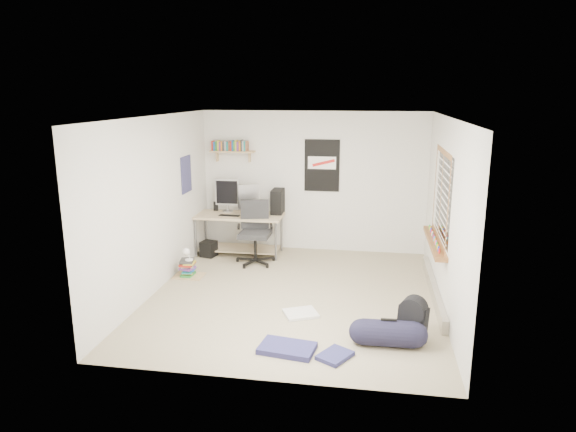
% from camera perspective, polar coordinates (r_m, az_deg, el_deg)
% --- Properties ---
extents(floor, '(4.00, 4.50, 0.01)m').
position_cam_1_polar(floor, '(7.40, 0.71, -8.81)').
color(floor, gray).
rests_on(floor, ground).
extents(ceiling, '(4.00, 4.50, 0.01)m').
position_cam_1_polar(ceiling, '(6.84, 0.77, 11.01)').
color(ceiling, white).
rests_on(ceiling, ground).
extents(back_wall, '(4.00, 0.01, 2.50)m').
position_cam_1_polar(back_wall, '(9.21, 2.85, 3.81)').
color(back_wall, silver).
rests_on(back_wall, ground).
extents(left_wall, '(0.01, 4.50, 2.50)m').
position_cam_1_polar(left_wall, '(7.57, -14.45, 1.24)').
color(left_wall, silver).
rests_on(left_wall, ground).
extents(right_wall, '(0.01, 4.50, 2.50)m').
position_cam_1_polar(right_wall, '(7.01, 17.17, 0.08)').
color(right_wall, silver).
rests_on(right_wall, ground).
extents(desk, '(1.56, 0.71, 0.70)m').
position_cam_1_polar(desk, '(9.14, -5.43, -2.00)').
color(desk, tan).
rests_on(desk, floor).
extents(monitor_left, '(0.43, 0.12, 0.47)m').
position_cam_1_polar(monitor_left, '(9.28, -6.75, 1.86)').
color(monitor_left, '#A4A5A9').
rests_on(monitor_left, desk).
extents(monitor_right, '(0.38, 0.27, 0.42)m').
position_cam_1_polar(monitor_right, '(9.00, -4.38, 1.38)').
color(monitor_right, '#ABAAAF').
rests_on(monitor_right, desk).
extents(pc_tower, '(0.20, 0.42, 0.44)m').
position_cam_1_polar(pc_tower, '(9.11, -1.16, 1.61)').
color(pc_tower, black).
rests_on(pc_tower, desk).
extents(keyboard, '(0.37, 0.14, 0.02)m').
position_cam_1_polar(keyboard, '(9.00, -6.54, 0.02)').
color(keyboard, black).
rests_on(keyboard, desk).
extents(speaker_left, '(0.10, 0.10, 0.17)m').
position_cam_1_polar(speaker_left, '(9.41, -8.02, 1.04)').
color(speaker_left, black).
rests_on(speaker_left, desk).
extents(speaker_right, '(0.10, 0.10, 0.18)m').
position_cam_1_polar(speaker_right, '(9.05, -3.54, 0.67)').
color(speaker_right, black).
rests_on(speaker_right, desk).
extents(office_chair, '(0.83, 0.83, 1.06)m').
position_cam_1_polar(office_chair, '(8.59, -3.67, -2.13)').
color(office_chair, '#242527').
rests_on(office_chair, floor).
extents(wall_shelf, '(0.80, 0.22, 0.24)m').
position_cam_1_polar(wall_shelf, '(9.29, -6.18, 7.14)').
color(wall_shelf, tan).
rests_on(wall_shelf, back_wall).
extents(poster_back_wall, '(0.62, 0.03, 0.92)m').
position_cam_1_polar(poster_back_wall, '(9.12, 3.79, 5.61)').
color(poster_back_wall, black).
rests_on(poster_back_wall, back_wall).
extents(poster_left_wall, '(0.02, 0.42, 0.60)m').
position_cam_1_polar(poster_left_wall, '(8.61, -11.25, 4.56)').
color(poster_left_wall, navy).
rests_on(poster_left_wall, left_wall).
extents(window, '(0.10, 1.50, 1.26)m').
position_cam_1_polar(window, '(7.25, 16.55, 2.19)').
color(window, brown).
rests_on(window, right_wall).
extents(baseboard_heater, '(0.08, 2.50, 0.18)m').
position_cam_1_polar(baseboard_heater, '(7.63, 15.89, -7.88)').
color(baseboard_heater, '#B7B2A8').
rests_on(baseboard_heater, floor).
extents(backpack, '(0.39, 0.36, 0.43)m').
position_cam_1_polar(backpack, '(6.24, 13.65, -11.60)').
color(backpack, black).
rests_on(backpack, floor).
extents(duffel_bag, '(0.31, 0.31, 0.60)m').
position_cam_1_polar(duffel_bag, '(6.08, 11.06, -12.77)').
color(duffel_bag, black).
rests_on(duffel_bag, floor).
extents(tshirt, '(0.52, 0.49, 0.04)m').
position_cam_1_polar(tshirt, '(6.78, 1.42, -10.76)').
color(tshirt, silver).
rests_on(tshirt, floor).
extents(jeans_a, '(0.66, 0.47, 0.07)m').
position_cam_1_polar(jeans_a, '(5.92, -0.10, -14.49)').
color(jeans_a, navy).
rests_on(jeans_a, floor).
extents(jeans_b, '(0.43, 0.46, 0.05)m').
position_cam_1_polar(jeans_b, '(5.81, 5.24, -15.19)').
color(jeans_b, navy).
rests_on(jeans_b, floor).
extents(book_stack, '(0.50, 0.43, 0.31)m').
position_cam_1_polar(book_stack, '(8.21, -10.99, -5.60)').
color(book_stack, brown).
rests_on(book_stack, floor).
extents(desk_lamp, '(0.15, 0.22, 0.21)m').
position_cam_1_polar(desk_lamp, '(8.11, -10.98, -4.12)').
color(desk_lamp, white).
rests_on(desk_lamp, book_stack).
extents(subwoofer, '(0.29, 0.29, 0.27)m').
position_cam_1_polar(subwoofer, '(9.12, -8.81, -3.62)').
color(subwoofer, black).
rests_on(subwoofer, floor).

